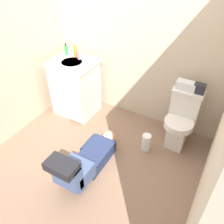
% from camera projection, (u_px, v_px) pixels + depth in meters
% --- Properties ---
extents(ground_plane, '(2.88, 3.16, 0.04)m').
position_uv_depth(ground_plane, '(94.00, 161.00, 2.92)').
color(ground_plane, '#846550').
extents(wall_back, '(2.54, 0.08, 2.40)m').
position_uv_depth(wall_back, '(139.00, 33.00, 2.93)').
color(wall_back, '#C7B497').
rests_on(wall_back, ground_plane).
extents(toilet, '(0.36, 0.46, 0.75)m').
position_uv_depth(toilet, '(181.00, 120.00, 2.92)').
color(toilet, silver).
rests_on(toilet, ground_plane).
extents(vanity_cabinet, '(0.60, 0.53, 0.82)m').
position_uv_depth(vanity_cabinet, '(75.00, 87.00, 3.42)').
color(vanity_cabinet, silver).
rests_on(vanity_cabinet, ground_plane).
extents(faucet, '(0.02, 0.02, 0.10)m').
position_uv_depth(faucet, '(79.00, 54.00, 3.24)').
color(faucet, silver).
rests_on(faucet, vanity_cabinet).
extents(person_plumber, '(0.39, 1.06, 0.52)m').
position_uv_depth(person_plumber, '(85.00, 161.00, 2.66)').
color(person_plumber, navy).
rests_on(person_plumber, ground_plane).
extents(tissue_box, '(0.22, 0.11, 0.10)m').
position_uv_depth(tissue_box, '(186.00, 85.00, 2.74)').
color(tissue_box, silver).
rests_on(tissue_box, toilet).
extents(toiletry_bag, '(0.12, 0.09, 0.11)m').
position_uv_depth(toiletry_bag, '(199.00, 89.00, 2.67)').
color(toiletry_bag, '#26262D').
rests_on(toiletry_bag, toilet).
extents(soap_dispenser, '(0.06, 0.06, 0.17)m').
position_uv_depth(soap_dispenser, '(66.00, 50.00, 3.29)').
color(soap_dispenser, '#39974D').
rests_on(soap_dispenser, vanity_cabinet).
extents(bottle_clear, '(0.05, 0.05, 0.12)m').
position_uv_depth(bottle_clear, '(72.00, 52.00, 3.26)').
color(bottle_clear, silver).
rests_on(bottle_clear, vanity_cabinet).
extents(bottle_amber, '(0.05, 0.05, 0.16)m').
position_uv_depth(bottle_amber, '(75.00, 51.00, 3.23)').
color(bottle_amber, gold).
rests_on(bottle_amber, vanity_cabinet).
extents(bottle_pink, '(0.06, 0.06, 0.11)m').
position_uv_depth(bottle_pink, '(79.00, 55.00, 3.20)').
color(bottle_pink, pink).
rests_on(bottle_pink, vanity_cabinet).
extents(paper_towel_roll, '(0.11, 0.11, 0.23)m').
position_uv_depth(paper_towel_roll, '(146.00, 142.00, 2.98)').
color(paper_towel_roll, white).
rests_on(paper_towel_roll, ground_plane).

